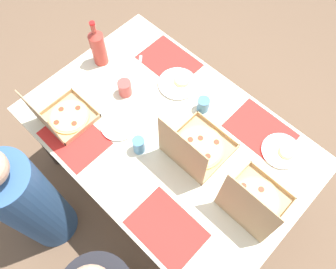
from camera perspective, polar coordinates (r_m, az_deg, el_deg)
The scene contains 19 objects.
ground_plane at distance 2.63m, azimuth -0.00°, elevation -7.76°, with size 6.00×6.00×0.00m, color brown.
dining_table at distance 2.02m, azimuth -0.00°, elevation -1.32°, with size 1.59×1.06×0.77m.
placemat_near_left at distance 2.01m, azimuth 15.03°, elevation 0.62°, with size 0.36×0.26×0.00m, color red.
placemat_near_right at distance 2.22m, azimuth 0.18°, elevation 12.03°, with size 0.36×0.26×0.00m, color red.
placemat_far_left at distance 1.75m, azimuth -0.24°, elevation -15.31°, with size 0.36×0.26×0.00m, color red.
placemat_far_right at distance 1.99m, azimuth -15.20°, elevation -0.61°, with size 0.36×0.26×0.00m, color red.
pizza_box_corner_left at distance 1.84m, azimuth 4.60°, elevation -2.26°, with size 0.31×0.31×0.34m.
pizza_box_center at distance 2.02m, azimuth -16.92°, elevation 2.80°, with size 0.26×0.28×0.30m.
pizza_box_corner_right at distance 1.78m, azimuth 13.90°, elevation -10.81°, with size 0.29×0.30×0.33m.
plate_far_left at distance 2.10m, azimuth 1.67°, elevation 8.43°, with size 0.24×0.24×0.03m.
plate_near_left at distance 1.97m, azimuth 18.27°, elevation -2.64°, with size 0.22×0.22×0.03m.
plate_middle at distance 1.97m, azimuth -8.16°, elevation 1.49°, with size 0.20×0.20×0.02m.
soda_bottle at distance 2.16m, azimuth -11.49°, elevation 14.06°, with size 0.09×0.09×0.32m.
cup_spare at distance 1.98m, azimuth 5.86°, elevation 4.93°, with size 0.07×0.07×0.09m, color teal.
cup_dark at distance 1.84m, azimuth -4.83°, elevation -1.77°, with size 0.07×0.07×0.11m, color teal.
cup_clear_right at distance 2.05m, azimuth -7.14°, elevation 7.62°, with size 0.08×0.08×0.10m, color #BF4742.
knife_by_near_left at distance 2.19m, azimuth -4.82°, elevation 10.79°, with size 0.21×0.02×0.01m, color #B7B7BC.
knife_by_near_right at distance 1.86m, azimuth -9.65°, elevation -6.41°, with size 0.21×0.02×0.01m, color #B7B7BC.
diner_right_seat at distance 2.20m, azimuth -21.88°, elevation -10.50°, with size 0.32×0.32×1.15m.
Camera 1 is at (-0.62, 0.64, 2.48)m, focal length 36.90 mm.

